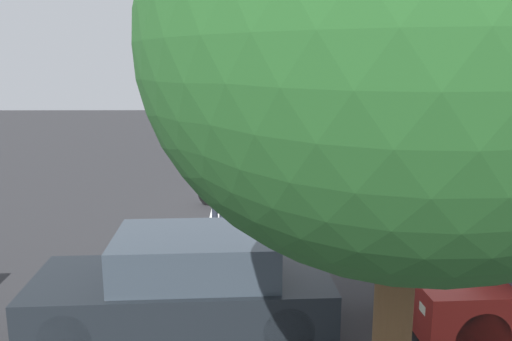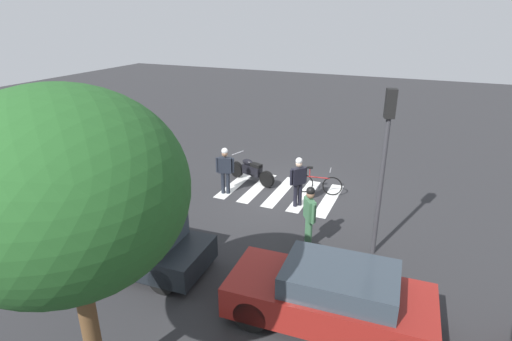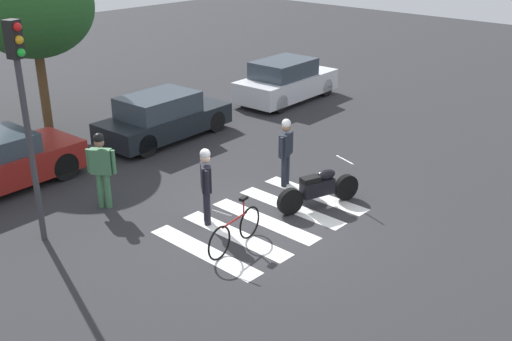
{
  "view_description": "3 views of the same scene",
  "coord_description": "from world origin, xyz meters",
  "px_view_note": "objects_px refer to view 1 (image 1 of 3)",
  "views": [
    {
      "loc": [
        1.04,
        12.48,
        3.66
      ],
      "look_at": [
        0.89,
        1.06,
        1.29
      ],
      "focal_mm": 35.89,
      "sensor_mm": 36.0,
      "label": 1
    },
    {
      "loc": [
        -4.54,
        12.8,
        6.13
      ],
      "look_at": [
        0.39,
        1.36,
        1.26
      ],
      "focal_mm": 28.65,
      "sensor_mm": 36.0,
      "label": 2
    },
    {
      "loc": [
        -8.75,
        -7.83,
        6.11
      ],
      "look_at": [
        0.39,
        0.61,
        0.9
      ],
      "focal_mm": 42.31,
      "sensor_mm": 36.0,
      "label": 3
    }
  ],
  "objects_px": {
    "officer_on_foot": "(218,182)",
    "officer_by_motorcycle": "(333,182)",
    "leaning_bicycle": "(339,194)",
    "police_motorcycle": "(238,191)",
    "pedestrian_bystander": "(407,206)",
    "car_black_suv": "(187,284)",
    "traffic_light_pole": "(498,102)"
  },
  "relations": [
    {
      "from": "police_motorcycle",
      "to": "car_black_suv",
      "type": "bearing_deg",
      "value": 84.77
    },
    {
      "from": "officer_on_foot",
      "to": "officer_by_motorcycle",
      "type": "relative_size",
      "value": 1.0
    },
    {
      "from": "car_black_suv",
      "to": "leaning_bicycle",
      "type": "bearing_deg",
      "value": -117.48
    },
    {
      "from": "car_black_suv",
      "to": "officer_on_foot",
      "type": "bearing_deg",
      "value": -91.77
    },
    {
      "from": "police_motorcycle",
      "to": "traffic_light_pole",
      "type": "distance_m",
      "value": 6.49
    },
    {
      "from": "police_motorcycle",
      "to": "officer_on_foot",
      "type": "bearing_deg",
      "value": 72.67
    },
    {
      "from": "officer_on_foot",
      "to": "car_black_suv",
      "type": "xyz_separation_m",
      "value": [
        0.15,
        4.88,
        -0.33
      ]
    },
    {
      "from": "officer_on_foot",
      "to": "police_motorcycle",
      "type": "bearing_deg",
      "value": -107.33
    },
    {
      "from": "police_motorcycle",
      "to": "leaning_bicycle",
      "type": "distance_m",
      "value": 2.63
    },
    {
      "from": "police_motorcycle",
      "to": "pedestrian_bystander",
      "type": "bearing_deg",
      "value": 132.85
    },
    {
      "from": "police_motorcycle",
      "to": "car_black_suv",
      "type": "relative_size",
      "value": 0.5
    },
    {
      "from": "leaning_bicycle",
      "to": "officer_on_foot",
      "type": "bearing_deg",
      "value": 22.49
    },
    {
      "from": "officer_on_foot",
      "to": "car_black_suv",
      "type": "distance_m",
      "value": 4.89
    },
    {
      "from": "leaning_bicycle",
      "to": "traffic_light_pole",
      "type": "relative_size",
      "value": 0.38
    },
    {
      "from": "police_motorcycle",
      "to": "officer_on_foot",
      "type": "xyz_separation_m",
      "value": [
        0.42,
        1.34,
        0.53
      ]
    },
    {
      "from": "police_motorcycle",
      "to": "leaning_bicycle",
      "type": "xyz_separation_m",
      "value": [
        -2.62,
        0.08,
        -0.07
      ]
    },
    {
      "from": "police_motorcycle",
      "to": "pedestrian_bystander",
      "type": "relative_size",
      "value": 1.18
    },
    {
      "from": "pedestrian_bystander",
      "to": "leaning_bicycle",
      "type": "bearing_deg",
      "value": -78.84
    },
    {
      "from": "leaning_bicycle",
      "to": "officer_by_motorcycle",
      "type": "distance_m",
      "value": 1.39
    },
    {
      "from": "police_motorcycle",
      "to": "traffic_light_pole",
      "type": "relative_size",
      "value": 0.47
    },
    {
      "from": "officer_by_motorcycle",
      "to": "traffic_light_pole",
      "type": "distance_m",
      "value": 3.92
    },
    {
      "from": "officer_by_motorcycle",
      "to": "car_black_suv",
      "type": "bearing_deg",
      "value": 60.12
    },
    {
      "from": "pedestrian_bystander",
      "to": "officer_on_foot",
      "type": "bearing_deg",
      "value": -30.89
    },
    {
      "from": "police_motorcycle",
      "to": "car_black_suv",
      "type": "xyz_separation_m",
      "value": [
        0.57,
        6.22,
        0.2
      ]
    },
    {
      "from": "pedestrian_bystander",
      "to": "car_black_suv",
      "type": "distance_m",
      "value": 4.71
    },
    {
      "from": "police_motorcycle",
      "to": "officer_on_foot",
      "type": "distance_m",
      "value": 1.5
    },
    {
      "from": "leaning_bicycle",
      "to": "pedestrian_bystander",
      "type": "distance_m",
      "value": 3.62
    },
    {
      "from": "leaning_bicycle",
      "to": "car_black_suv",
      "type": "distance_m",
      "value": 6.93
    },
    {
      "from": "leaning_bicycle",
      "to": "pedestrian_bystander",
      "type": "bearing_deg",
      "value": 101.16
    },
    {
      "from": "leaning_bicycle",
      "to": "officer_by_motorcycle",
      "type": "xyz_separation_m",
      "value": [
        0.36,
        1.2,
        0.6
      ]
    },
    {
      "from": "pedestrian_bystander",
      "to": "police_motorcycle",
      "type": "bearing_deg",
      "value": -47.15
    },
    {
      "from": "officer_on_foot",
      "to": "officer_by_motorcycle",
      "type": "height_order",
      "value": "same"
    }
  ]
}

